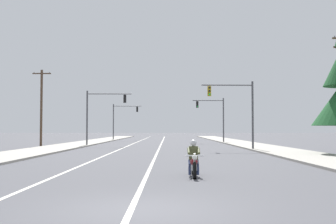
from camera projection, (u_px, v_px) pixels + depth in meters
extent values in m
plane|color=#47474C|center=(138.00, 209.00, 9.67)|extent=(400.00, 400.00, 0.00)
cube|color=beige|center=(162.00, 143.00, 54.63)|extent=(0.16, 100.00, 0.01)
cube|color=beige|center=(134.00, 143.00, 54.63)|extent=(0.16, 100.00, 0.01)
cube|color=#9E998E|center=(247.00, 144.00, 49.63)|extent=(4.40, 110.00, 0.14)
cube|color=#9E998E|center=(78.00, 144.00, 49.64)|extent=(4.40, 110.00, 0.14)
cylinder|color=black|center=(195.00, 170.00, 15.60)|extent=(0.13, 0.64, 0.64)
cylinder|color=black|center=(193.00, 167.00, 17.15)|extent=(0.13, 0.64, 0.64)
cylinder|color=silver|center=(195.00, 162.00, 15.72)|extent=(0.08, 0.33, 0.68)
sphere|color=white|center=(195.00, 157.00, 15.58)|extent=(0.20, 0.20, 0.20)
cylinder|color=silver|center=(195.00, 156.00, 15.78)|extent=(0.70, 0.06, 0.04)
ellipsoid|color=maroon|center=(194.00, 162.00, 16.27)|extent=(0.33, 0.57, 0.28)
cube|color=silver|center=(194.00, 167.00, 16.38)|extent=(0.25, 0.45, 0.24)
cube|color=black|center=(194.00, 162.00, 16.71)|extent=(0.29, 0.53, 0.12)
cube|color=maroon|center=(193.00, 160.00, 17.12)|extent=(0.21, 0.36, 0.08)
cylinder|color=silver|center=(190.00, 168.00, 16.78)|extent=(0.09, 0.55, 0.08)
cube|color=#4C512D|center=(194.00, 153.00, 16.68)|extent=(0.37, 0.25, 0.56)
sphere|color=silver|center=(194.00, 143.00, 16.68)|extent=(0.26, 0.26, 0.26)
cylinder|color=navy|center=(197.00, 163.00, 16.52)|extent=(0.15, 0.44, 0.30)
cylinder|color=navy|center=(198.00, 171.00, 16.33)|extent=(0.11, 0.16, 0.35)
cylinder|color=#4C512D|center=(199.00, 151.00, 16.42)|extent=(0.11, 0.52, 0.27)
cylinder|color=navy|center=(190.00, 163.00, 16.53)|extent=(0.15, 0.44, 0.30)
cylinder|color=navy|center=(190.00, 171.00, 16.34)|extent=(0.11, 0.16, 0.35)
cylinder|color=#4C512D|center=(189.00, 151.00, 16.43)|extent=(0.11, 0.52, 0.27)
cylinder|color=#47474C|center=(253.00, 116.00, 36.89)|extent=(0.18, 0.18, 6.20)
cylinder|color=#47474C|center=(227.00, 85.00, 36.89)|extent=(4.61, 0.33, 0.11)
cube|color=#B79319|center=(209.00, 91.00, 36.80)|extent=(0.31, 0.25, 0.90)
sphere|color=black|center=(210.00, 88.00, 36.65)|extent=(0.18, 0.18, 0.18)
sphere|color=black|center=(210.00, 91.00, 36.64)|extent=(0.18, 0.18, 0.18)
sphere|color=green|center=(210.00, 94.00, 36.63)|extent=(0.18, 0.18, 0.18)
cylinder|color=#47474C|center=(87.00, 118.00, 45.96)|extent=(0.18, 0.18, 6.20)
cylinder|color=#47474C|center=(110.00, 94.00, 46.07)|extent=(4.98, 0.11, 0.11)
cube|color=black|center=(125.00, 99.00, 46.05)|extent=(0.30, 0.24, 0.90)
sphere|color=black|center=(125.00, 96.00, 46.22)|extent=(0.18, 0.18, 0.18)
sphere|color=black|center=(125.00, 99.00, 46.20)|extent=(0.18, 0.18, 0.18)
sphere|color=green|center=(125.00, 102.00, 46.19)|extent=(0.18, 0.18, 0.18)
cylinder|color=#47474C|center=(224.00, 120.00, 56.73)|extent=(0.18, 0.18, 6.20)
cylinder|color=#47474C|center=(208.00, 100.00, 56.71)|extent=(4.28, 0.40, 0.11)
cube|color=black|center=(197.00, 104.00, 56.58)|extent=(0.32, 0.26, 0.90)
sphere|color=black|center=(198.00, 102.00, 56.44)|extent=(0.18, 0.18, 0.18)
sphere|color=black|center=(198.00, 104.00, 56.43)|extent=(0.18, 0.18, 0.18)
sphere|color=green|center=(198.00, 107.00, 56.41)|extent=(0.18, 0.18, 0.18)
cylinder|color=#47474C|center=(114.00, 122.00, 70.37)|extent=(0.18, 0.18, 6.20)
cylinder|color=#47474C|center=(128.00, 106.00, 70.48)|extent=(4.80, 0.12, 0.11)
cube|color=black|center=(137.00, 109.00, 70.46)|extent=(0.30, 0.24, 0.90)
sphere|color=black|center=(137.00, 108.00, 70.62)|extent=(0.18, 0.18, 0.18)
sphere|color=black|center=(137.00, 109.00, 70.61)|extent=(0.18, 0.18, 0.18)
sphere|color=green|center=(137.00, 111.00, 70.60)|extent=(0.18, 0.18, 0.18)
cylinder|color=slate|center=(335.00, 37.00, 29.70)|extent=(0.08, 0.08, 0.12)
cylinder|color=slate|center=(336.00, 46.00, 29.67)|extent=(0.08, 0.08, 0.12)
cylinder|color=#4C3828|center=(41.00, 108.00, 45.42)|extent=(0.26, 0.26, 8.47)
cube|color=#4C3828|center=(42.00, 74.00, 45.58)|extent=(2.04, 0.12, 0.12)
cylinder|color=slate|center=(34.00, 73.00, 45.59)|extent=(0.08, 0.08, 0.12)
cylinder|color=slate|center=(50.00, 73.00, 45.59)|extent=(0.08, 0.08, 0.12)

